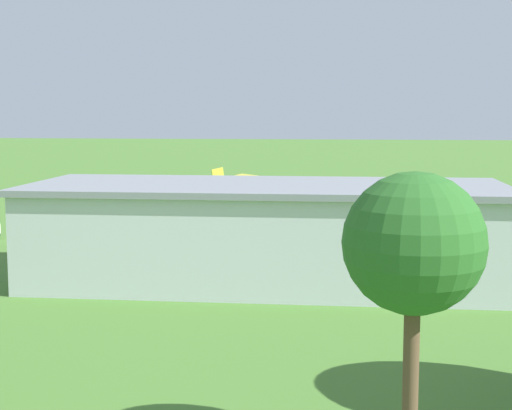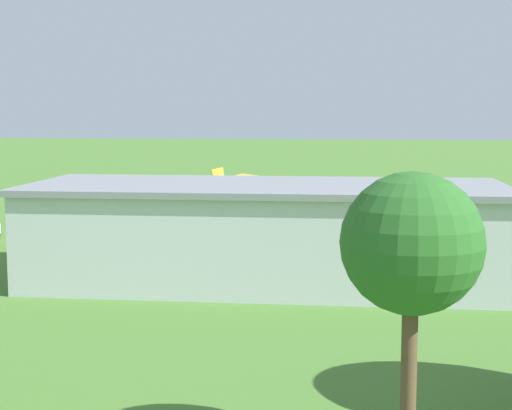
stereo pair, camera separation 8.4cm
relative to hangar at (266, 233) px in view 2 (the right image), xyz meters
The scene contains 10 objects.
ground_plane 29.57m from the hangar, 94.35° to the right, with size 400.00×400.00×0.00m, color #47752D.
hangar is the anchor object (origin of this frame).
biplane 23.47m from the hangar, 79.95° to the right, with size 7.21×7.16×3.81m.
car_yellow 18.89m from the hangar, 27.65° to the right, with size 2.21×4.32×1.61m.
person_crossing_taxiway 15.95m from the hangar, 100.49° to the right, with size 0.53×0.53×1.68m.
person_near_hangar_door 17.30m from the hangar, 114.24° to the right, with size 0.48×0.48×1.60m.
person_walking_on_apron 15.90m from the hangar, 34.67° to the right, with size 0.49×0.49×1.74m.
person_by_parked_cars 15.30m from the hangar, 92.50° to the right, with size 0.45×0.45×1.77m.
person_at_fence_line 16.38m from the hangar, 68.11° to the right, with size 0.40×0.40×1.72m.
tree_near_perimeter_road 24.19m from the hangar, 105.38° to the left, with size 3.82×3.82×8.25m.
Camera 2 is at (-2.45, 72.88, 9.79)m, focal length 54.25 mm.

